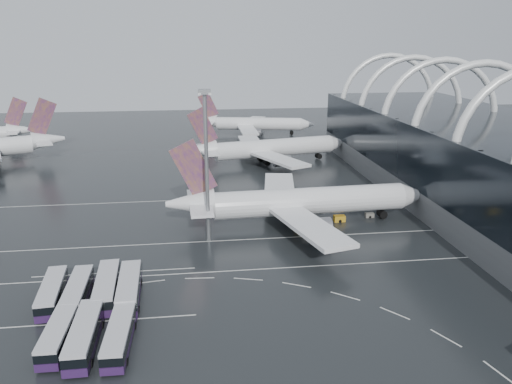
{
  "coord_description": "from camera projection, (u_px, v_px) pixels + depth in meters",
  "views": [
    {
      "loc": [
        -9.55,
        -82.09,
        39.28
      ],
      "look_at": [
        3.93,
        22.01,
        7.0
      ],
      "focal_mm": 35.0,
      "sensor_mm": 36.0,
      "label": 1
    }
  ],
  "objects": [
    {
      "name": "airliner_gate_c",
      "position": [
        252.0,
        124.0,
        212.63
      ],
      "size": [
        50.31,
        45.67,
        18.0
      ],
      "rotation": [
        0.0,
        0.0,
        -0.2
      ],
      "color": "white",
      "rests_on": "ground"
    },
    {
      "name": "bus_row_far_c",
      "position": [
        119.0,
        335.0,
        65.94
      ],
      "size": [
        3.33,
        12.99,
        3.18
      ],
      "rotation": [
        0.0,
        0.0,
        1.55
      ],
      "color": "#301440",
      "rests_on": "ground"
    },
    {
      "name": "bus_row_far_a",
      "position": [
        59.0,
        333.0,
        66.55
      ],
      "size": [
        3.27,
        12.97,
        3.18
      ],
      "rotation": [
        0.0,
        0.0,
        1.55
      ],
      "color": "#301440",
      "rests_on": "ground"
    },
    {
      "name": "lane_marking_mid",
      "position": [
        243.0,
        240.0,
        101.91
      ],
      "size": [
        120.0,
        0.25,
        0.01
      ],
      "primitive_type": "cube",
      "color": "silver",
      "rests_on": "ground"
    },
    {
      "name": "bus_bay_line_south",
      "position": [
        99.0,
        321.0,
        72.42
      ],
      "size": [
        28.0,
        0.25,
        0.01
      ],
      "primitive_type": "cube",
      "color": "silver",
      "rests_on": "ground"
    },
    {
      "name": "bus_row_near_b",
      "position": [
        78.0,
        291.0,
        77.37
      ],
      "size": [
        3.33,
        13.09,
        3.21
      ],
      "rotation": [
        0.0,
        0.0,
        1.59
      ],
      "color": "#301440",
      "rests_on": "ground"
    },
    {
      "name": "bus_row_near_c",
      "position": [
        107.0,
        287.0,
        78.59
      ],
      "size": [
        3.95,
        14.1,
        3.43
      ],
      "rotation": [
        0.0,
        0.0,
        1.63
      ],
      "color": "#301440",
      "rests_on": "ground"
    },
    {
      "name": "airliner_main",
      "position": [
        297.0,
        202.0,
        109.22
      ],
      "size": [
        58.8,
        51.57,
        19.93
      ],
      "rotation": [
        0.0,
        0.0,
        0.05
      ],
      "color": "white",
      "rests_on": "ground"
    },
    {
      "name": "airliner_gate_b",
      "position": [
        266.0,
        149.0,
        162.83
      ],
      "size": [
        55.95,
        49.49,
        19.52
      ],
      "rotation": [
        0.0,
        0.0,
        0.21
      ],
      "color": "white",
      "rests_on": "ground"
    },
    {
      "name": "gse_cart_belly_e",
      "position": [
        299.0,
        198.0,
        126.25
      ],
      "size": [
        2.23,
        1.32,
        1.21
      ],
      "primitive_type": "cube",
      "color": "gold",
      "rests_on": "ground"
    },
    {
      "name": "ground",
      "position": [
        250.0,
        265.0,
        90.54
      ],
      "size": [
        420.0,
        420.0,
        0.0
      ],
      "primitive_type": "plane",
      "color": "black",
      "rests_on": "ground"
    },
    {
      "name": "lane_marking_near",
      "position": [
        251.0,
        270.0,
        88.64
      ],
      "size": [
        120.0,
        0.25,
        0.01
      ],
      "primitive_type": "cube",
      "color": "silver",
      "rests_on": "ground"
    },
    {
      "name": "bus_row_far_b",
      "position": [
        84.0,
        335.0,
        65.82
      ],
      "size": [
        3.41,
        13.78,
        3.39
      ],
      "rotation": [
        0.0,
        0.0,
        1.58
      ],
      "color": "#301440",
      "rests_on": "ground"
    },
    {
      "name": "floodlight_mast",
      "position": [
        206.0,
        149.0,
        95.73
      ],
      "size": [
        2.32,
        2.32,
        30.33
      ],
      "color": "gray",
      "rests_on": "ground"
    },
    {
      "name": "lane_marking_far",
      "position": [
        232.0,
        198.0,
        128.45
      ],
      "size": [
        120.0,
        0.25,
        0.01
      ],
      "primitive_type": "cube",
      "color": "silver",
      "rests_on": "ground"
    },
    {
      "name": "gse_cart_belly_c",
      "position": [
        300.0,
        228.0,
        106.37
      ],
      "size": [
        2.14,
        1.27,
        1.17
      ],
      "primitive_type": "cube",
      "color": "gold",
      "rests_on": "ground"
    },
    {
      "name": "bus_row_near_d",
      "position": [
        129.0,
        288.0,
        78.2
      ],
      "size": [
        3.79,
        14.08,
        3.44
      ],
      "rotation": [
        0.0,
        0.0,
        1.61
      ],
      "color": "#301440",
      "rests_on": "ground"
    },
    {
      "name": "bus_row_near_a",
      "position": [
        52.0,
        292.0,
        77.05
      ],
      "size": [
        4.04,
        13.32,
        3.23
      ],
      "rotation": [
        0.0,
        0.0,
        1.65
      ],
      "color": "#301440",
      "rests_on": "ground"
    },
    {
      "name": "gse_cart_belly_d",
      "position": [
        369.0,
        215.0,
        114.61
      ],
      "size": [
        1.96,
        1.16,
        1.07
      ],
      "primitive_type": "cube",
      "color": "slate",
      "rests_on": "ground"
    },
    {
      "name": "gse_cart_belly_b",
      "position": [
        319.0,
        207.0,
        119.99
      ],
      "size": [
        2.04,
        1.2,
        1.11
      ],
      "primitive_type": "cube",
      "color": "slate",
      "rests_on": "ground"
    },
    {
      "name": "terminal",
      "position": [
        507.0,
        169.0,
        113.7
      ],
      "size": [
        42.0,
        160.0,
        34.9
      ],
      "color": "#525557",
      "rests_on": "ground"
    },
    {
      "name": "gse_cart_belly_a",
      "position": [
        339.0,
        218.0,
        111.98
      ],
      "size": [
        2.52,
        1.49,
        1.38
      ],
      "primitive_type": "cube",
      "color": "gold",
      "rests_on": "ground"
    },
    {
      "name": "bus_bay_line_north",
      "position": [
        115.0,
        272.0,
        87.59
      ],
      "size": [
        28.0,
        0.25,
        0.01
      ],
      "primitive_type": "cube",
      "color": "silver",
      "rests_on": "ground"
    }
  ]
}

